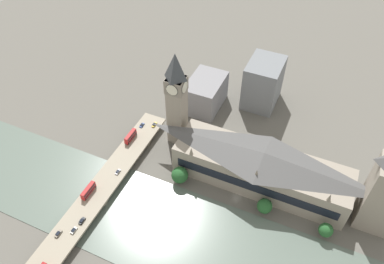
{
  "coord_description": "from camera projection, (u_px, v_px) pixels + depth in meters",
  "views": [
    {
      "loc": [
        -122.05,
        -27.27,
        177.08
      ],
      "look_at": [
        21.82,
        37.22,
        18.2
      ],
      "focal_mm": 35.0,
      "sensor_mm": 36.0,
      "label": 1
    }
  ],
  "objects": [
    {
      "name": "car_southbound_mid",
      "position": [
        74.0,
        230.0,
        191.43
      ],
      "size": [
        4.04,
        1.93,
        1.28
      ],
      "color": "silver",
      "rests_on": "road_bridge"
    },
    {
      "name": "city_block_center",
      "position": [
        263.0,
        83.0,
        259.87
      ],
      "size": [
        29.26,
        22.56,
        33.28
      ],
      "color": "slate",
      "rests_on": "ground_plane"
    },
    {
      "name": "clock_tower",
      "position": [
        177.0,
        97.0,
        220.93
      ],
      "size": [
        11.3,
        11.3,
        65.16
      ],
      "color": "gray",
      "rests_on": "ground_plane"
    },
    {
      "name": "car_northbound_lead",
      "position": [
        82.0,
        221.0,
        195.28
      ],
      "size": [
        4.25,
        1.86,
        1.44
      ],
      "color": "black",
      "rests_on": "road_bridge"
    },
    {
      "name": "tree_embankment_mid",
      "position": [
        265.0,
        206.0,
        201.53
      ],
      "size": [
        8.34,
        8.34,
        10.07
      ],
      "color": "brown",
      "rests_on": "ground_plane"
    },
    {
      "name": "car_northbound_tail",
      "position": [
        58.0,
        234.0,
        190.01
      ],
      "size": [
        4.36,
        1.82,
        1.45
      ],
      "color": "slate",
      "rests_on": "road_bridge"
    },
    {
      "name": "double_decker_bus_lead",
      "position": [
        130.0,
        136.0,
        236.0
      ],
      "size": [
        11.25,
        2.48,
        4.84
      ],
      "color": "red",
      "rests_on": "road_bridge"
    },
    {
      "name": "ground_plane",
      "position": [
        236.0,
        198.0,
        212.0
      ],
      "size": [
        600.0,
        600.0,
        0.0
      ],
      "primitive_type": "plane",
      "color": "#605E56"
    },
    {
      "name": "car_northbound_mid",
      "position": [
        118.0,
        172.0,
        218.34
      ],
      "size": [
        4.01,
        1.82,
        1.29
      ],
      "color": "silver",
      "rests_on": "road_bridge"
    },
    {
      "name": "city_block_west",
      "position": [
        205.0,
        93.0,
        260.95
      ],
      "size": [
        32.14,
        22.27,
        21.93
      ],
      "color": "gray",
      "rests_on": "ground_plane"
    },
    {
      "name": "car_southbound_tail",
      "position": [
        142.0,
        125.0,
        245.95
      ],
      "size": [
        4.11,
        1.83,
        1.31
      ],
      "color": "navy",
      "rests_on": "road_bridge"
    },
    {
      "name": "double_decker_bus_rear",
      "position": [
        88.0,
        190.0,
        206.6
      ],
      "size": [
        11.09,
        2.47,
        4.74
      ],
      "color": "red",
      "rests_on": "road_bridge"
    },
    {
      "name": "tree_embankment_near",
      "position": [
        180.0,
        175.0,
        215.89
      ],
      "size": [
        9.79,
        9.79,
        11.22
      ],
      "color": "brown",
      "rests_on": "ground_plane"
    },
    {
      "name": "car_southbound_lead",
      "position": [
        154.0,
        125.0,
        246.24
      ],
      "size": [
        4.68,
        1.78,
        1.34
      ],
      "color": "gold",
      "rests_on": "road_bridge"
    },
    {
      "name": "river_water",
      "position": [
        214.0,
        249.0,
        190.26
      ],
      "size": [
        55.32,
        360.0,
        0.3
      ],
      "primitive_type": "cube",
      "color": "slate",
      "rests_on": "ground_plane"
    },
    {
      "name": "parliament_hall",
      "position": [
        261.0,
        168.0,
        211.46
      ],
      "size": [
        27.82,
        99.17,
        25.4
      ],
      "color": "gray",
      "rests_on": "ground_plane"
    },
    {
      "name": "road_bridge",
      "position": [
        95.0,
        196.0,
        208.05
      ],
      "size": [
        142.65,
        15.54,
        5.06
      ],
      "color": "gray",
      "rests_on": "ground_plane"
    },
    {
      "name": "tree_embankment_far",
      "position": [
        326.0,
        230.0,
        191.46
      ],
      "size": [
        7.5,
        7.5,
        9.51
      ],
      "color": "brown",
      "rests_on": "ground_plane"
    }
  ]
}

